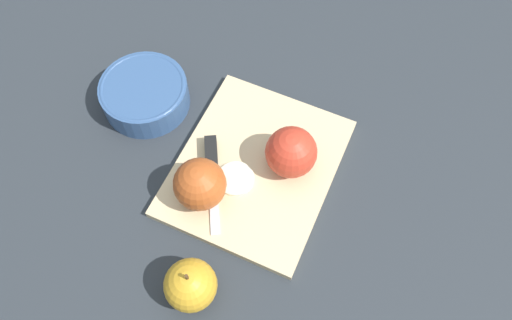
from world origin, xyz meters
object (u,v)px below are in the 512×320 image
object	(u,v)px
apple_half_right	(200,184)
bowl	(145,94)
apple_whole	(191,285)
apple_half_left	(291,152)
knife	(212,162)

from	to	relation	value
apple_half_right	bowl	size ratio (longest dim) A/B	0.54
apple_whole	apple_half_left	bearing A→B (deg)	175.48
apple_half_right	bowl	world-z (taller)	apple_half_right
knife	bowl	bearing A→B (deg)	-142.05
apple_half_left	apple_whole	distance (m)	0.26
apple_half_right	bowl	bearing A→B (deg)	5.00
bowl	apple_half_right	bearing A→B (deg)	61.47
apple_whole	bowl	bearing A→B (deg)	-131.79
knife	apple_whole	world-z (taller)	apple_whole
bowl	apple_half_left	bearing A→B (deg)	93.51
apple_half_left	apple_whole	xyz separation A→B (m)	(0.26, -0.02, -0.02)
apple_whole	bowl	distance (m)	0.37
apple_half_left	knife	size ratio (longest dim) A/B	0.57
apple_half_right	knife	bearing A→B (deg)	-38.72
apple_half_left	knife	distance (m)	0.14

